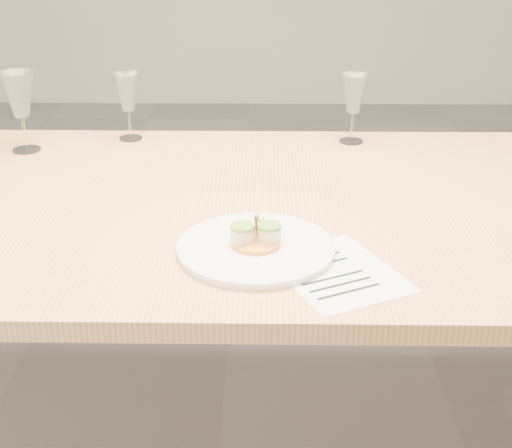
{
  "coord_description": "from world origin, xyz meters",
  "views": [
    {
      "loc": [
        0.12,
        -1.46,
        1.37
      ],
      "look_at": [
        0.11,
        -0.23,
        0.8
      ],
      "focal_mm": 50.0,
      "sensor_mm": 36.0,
      "label": 1
    }
  ],
  "objects_px": {
    "dinner_plate": "(256,247)",
    "wine_glass_1": "(127,94)",
    "dining_table": "(211,227)",
    "recipe_sheet": "(336,272)",
    "wine_glass_2": "(354,95)",
    "wine_glass_0": "(19,96)"
  },
  "relations": [
    {
      "from": "dinner_plate",
      "to": "wine_glass_1",
      "type": "bearing_deg",
      "value": 117.83
    },
    {
      "from": "dining_table",
      "to": "recipe_sheet",
      "type": "relative_size",
      "value": 7.77
    },
    {
      "from": "recipe_sheet",
      "to": "wine_glass_2",
      "type": "distance_m",
      "value": 0.76
    },
    {
      "from": "wine_glass_0",
      "to": "wine_glass_2",
      "type": "relative_size",
      "value": 1.12
    },
    {
      "from": "dining_table",
      "to": "recipe_sheet",
      "type": "xyz_separation_m",
      "value": [
        0.25,
        -0.33,
        0.07
      ]
    },
    {
      "from": "wine_glass_1",
      "to": "wine_glass_2",
      "type": "bearing_deg",
      "value": -1.5
    },
    {
      "from": "dinner_plate",
      "to": "recipe_sheet",
      "type": "xyz_separation_m",
      "value": [
        0.15,
        -0.08,
        -0.01
      ]
    },
    {
      "from": "recipe_sheet",
      "to": "wine_glass_2",
      "type": "height_order",
      "value": "wine_glass_2"
    },
    {
      "from": "dining_table",
      "to": "wine_glass_2",
      "type": "xyz_separation_m",
      "value": [
        0.36,
        0.41,
        0.2
      ]
    },
    {
      "from": "wine_glass_1",
      "to": "wine_glass_2",
      "type": "relative_size",
      "value": 0.98
    },
    {
      "from": "dinner_plate",
      "to": "wine_glass_1",
      "type": "distance_m",
      "value": 0.78
    },
    {
      "from": "recipe_sheet",
      "to": "wine_glass_2",
      "type": "bearing_deg",
      "value": 55.99
    },
    {
      "from": "wine_glass_0",
      "to": "wine_glass_2",
      "type": "bearing_deg",
      "value": 5.58
    },
    {
      "from": "dining_table",
      "to": "recipe_sheet",
      "type": "distance_m",
      "value": 0.42
    },
    {
      "from": "wine_glass_1",
      "to": "wine_glass_2",
      "type": "height_order",
      "value": "wine_glass_2"
    },
    {
      "from": "wine_glass_1",
      "to": "recipe_sheet",
      "type": "bearing_deg",
      "value": -56.28
    },
    {
      "from": "recipe_sheet",
      "to": "wine_glass_2",
      "type": "xyz_separation_m",
      "value": [
        0.11,
        0.74,
        0.13
      ]
    },
    {
      "from": "dinner_plate",
      "to": "wine_glass_2",
      "type": "height_order",
      "value": "wine_glass_2"
    },
    {
      "from": "dinner_plate",
      "to": "recipe_sheet",
      "type": "distance_m",
      "value": 0.16
    },
    {
      "from": "wine_glass_0",
      "to": "wine_glass_2",
      "type": "height_order",
      "value": "wine_glass_0"
    },
    {
      "from": "dining_table",
      "to": "wine_glass_2",
      "type": "relative_size",
      "value": 12.89
    },
    {
      "from": "recipe_sheet",
      "to": "wine_glass_1",
      "type": "xyz_separation_m",
      "value": [
        -0.5,
        0.75,
        0.13
      ]
    }
  ]
}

